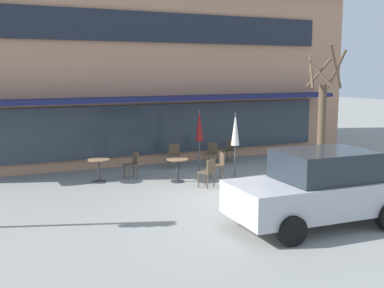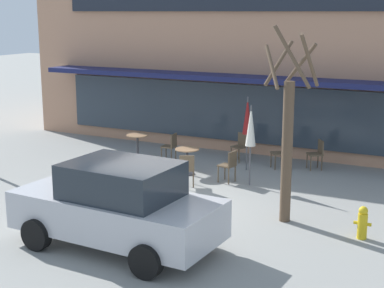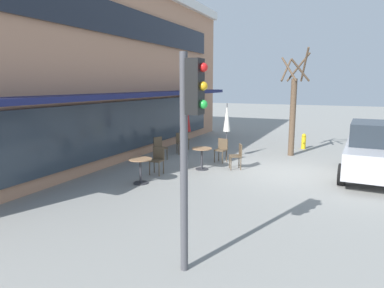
% 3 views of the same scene
% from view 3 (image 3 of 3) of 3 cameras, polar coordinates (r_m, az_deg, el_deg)
% --- Properties ---
extents(ground_plane, '(80.00, 80.00, 0.00)m').
position_cam_3_polar(ground_plane, '(11.92, 15.58, -4.69)').
color(ground_plane, gray).
extents(building_facade, '(17.54, 9.10, 7.18)m').
position_cam_3_polar(building_facade, '(16.29, -21.70, 11.57)').
color(building_facade, tan).
rests_on(building_facade, ground).
extents(cafe_table_near_wall, '(0.70, 0.70, 0.76)m').
position_cam_3_polar(cafe_table_near_wall, '(10.30, -8.58, -3.75)').
color(cafe_table_near_wall, '#333338').
rests_on(cafe_table_near_wall, ground).
extents(cafe_table_streetside, '(0.70, 0.70, 0.76)m').
position_cam_3_polar(cafe_table_streetside, '(11.85, 1.66, -1.84)').
color(cafe_table_streetside, '#333338').
rests_on(cafe_table_streetside, ground).
extents(patio_umbrella_green_folded, '(0.28, 0.28, 2.20)m').
position_cam_3_polar(patio_umbrella_green_folded, '(13.48, 5.83, 4.33)').
color(patio_umbrella_green_folded, '#4C4C51').
rests_on(patio_umbrella_green_folded, ground).
extents(patio_umbrella_cream_folded, '(0.28, 0.28, 2.20)m').
position_cam_3_polar(patio_umbrella_cream_folded, '(13.40, -0.80, 4.35)').
color(patio_umbrella_cream_folded, '#4C4C51').
rests_on(patio_umbrella_cream_folded, ground).
extents(cafe_chair_0, '(0.46, 0.46, 0.89)m').
position_cam_3_polar(cafe_chair_0, '(13.07, 4.96, -0.72)').
color(cafe_chair_0, brown).
rests_on(cafe_chair_0, ground).
extents(cafe_chair_1, '(0.56, 0.56, 0.89)m').
position_cam_3_polar(cafe_chair_1, '(15.63, -1.33, 1.07)').
color(cafe_chair_1, brown).
rests_on(cafe_chair_1, ground).
extents(cafe_chair_2, '(0.51, 0.51, 0.89)m').
position_cam_3_polar(cafe_chair_2, '(13.47, -5.43, -0.40)').
color(cafe_chair_2, brown).
rests_on(cafe_chair_2, ground).
extents(cafe_chair_3, '(0.43, 0.43, 0.89)m').
position_cam_3_polar(cafe_chair_3, '(11.32, -5.79, -2.40)').
color(cafe_chair_3, brown).
rests_on(cafe_chair_3, ground).
extents(cafe_chair_4, '(0.54, 0.54, 0.89)m').
position_cam_3_polar(cafe_chair_4, '(12.01, 7.57, -1.73)').
color(cafe_chair_4, brown).
rests_on(cafe_chair_4, ground).
extents(cafe_chair_5, '(0.56, 0.56, 0.89)m').
position_cam_3_polar(cafe_chair_5, '(14.58, -1.81, 0.43)').
color(cafe_chair_5, brown).
rests_on(cafe_chair_5, ground).
extents(parked_sedan, '(4.28, 2.18, 1.76)m').
position_cam_3_polar(parked_sedan, '(12.19, 28.51, -0.99)').
color(parked_sedan, '#B7B7BC').
rests_on(parked_sedan, ground).
extents(street_tree, '(1.17, 1.16, 4.36)m').
position_cam_3_polar(street_tree, '(14.63, 16.51, 5.66)').
color(street_tree, brown).
rests_on(street_tree, ground).
extents(traffic_light_pole, '(0.26, 0.44, 3.40)m').
position_cam_3_polar(traffic_light_pole, '(5.07, -0.37, 2.68)').
color(traffic_light_pole, '#47474C').
rests_on(traffic_light_pole, ground).
extents(fire_hydrant, '(0.36, 0.20, 0.71)m').
position_cam_3_polar(fire_hydrant, '(16.52, 18.11, 0.46)').
color(fire_hydrant, gold).
rests_on(fire_hydrant, ground).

